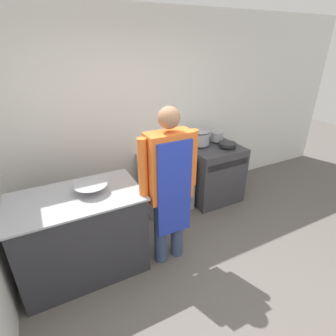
{
  "coord_description": "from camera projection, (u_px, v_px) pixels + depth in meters",
  "views": [
    {
      "loc": [
        -1.12,
        -1.21,
        2.25
      ],
      "look_at": [
        0.12,
        1.19,
        0.96
      ],
      "focal_mm": 28.0,
      "sensor_mm": 36.0,
      "label": 1
    }
  ],
  "objects": [
    {
      "name": "ground_plane",
      "position": [
        216.0,
        315.0,
        2.4
      ],
      "size": [
        14.0,
        14.0,
        0.0
      ],
      "primitive_type": "plane",
      "color": "#5B5651"
    },
    {
      "name": "wall_back",
      "position": [
        126.0,
        116.0,
        3.58
      ],
      "size": [
        8.0,
        0.05,
        2.7
      ],
      "color": "white",
      "rests_on": "ground_plane"
    },
    {
      "name": "prep_counter",
      "position": [
        82.0,
        234.0,
        2.72
      ],
      "size": [
        1.27,
        0.75,
        0.92
      ],
      "color": "#2D2D33",
      "rests_on": "ground_plane"
    },
    {
      "name": "stove",
      "position": [
        211.0,
        172.0,
        4.1
      ],
      "size": [
        0.77,
        0.75,
        0.88
      ],
      "color": "#38383D",
      "rests_on": "ground_plane"
    },
    {
      "name": "fridge_unit",
      "position": [
        165.0,
        182.0,
        3.88
      ],
      "size": [
        0.67,
        0.61,
        0.79
      ],
      "color": "#A8ADB2",
      "rests_on": "ground_plane"
    },
    {
      "name": "person_cook",
      "position": [
        169.0,
        181.0,
        2.63
      ],
      "size": [
        0.64,
        0.24,
        1.75
      ],
      "color": "#38476B",
      "rests_on": "ground_plane"
    },
    {
      "name": "mixing_bowl",
      "position": [
        91.0,
        188.0,
        2.58
      ],
      "size": [
        0.32,
        0.32,
        0.09
      ],
      "color": "#9EA0A8",
      "rests_on": "prep_counter"
    },
    {
      "name": "stock_pot",
      "position": [
        199.0,
        137.0,
        3.89
      ],
      "size": [
        0.3,
        0.3,
        0.23
      ],
      "color": "#9EA0A8",
      "rests_on": "stove"
    },
    {
      "name": "saute_pan",
      "position": [
        228.0,
        144.0,
        3.85
      ],
      "size": [
        0.25,
        0.25,
        0.05
      ],
      "color": "#262628",
      "rests_on": "stove"
    },
    {
      "name": "sauce_pot",
      "position": [
        217.0,
        136.0,
        4.04
      ],
      "size": [
        0.19,
        0.19,
        0.14
      ],
      "color": "#9EA0A8",
      "rests_on": "stove"
    }
  ]
}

